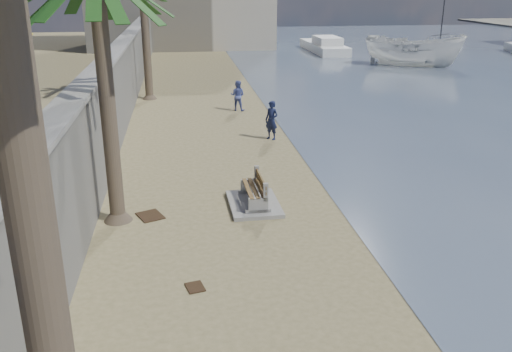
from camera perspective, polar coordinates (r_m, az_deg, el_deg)
seawall at (r=27.66m, az=-13.71°, el=9.68°), size 0.45×70.00×3.50m
wall_cap at (r=27.42m, az=-14.02°, el=13.38°), size 0.80×70.00×0.12m
bench_far at (r=16.12m, az=-0.23°, el=-1.85°), size 1.51×2.18×0.90m
pedestrian_sign at (r=9.07m, az=-24.45°, el=10.59°), size 0.78×0.07×2.40m
person_a at (r=22.93m, az=1.66°, el=6.18°), size 0.81×0.81×1.89m
person_b at (r=28.30m, az=-1.95°, el=8.63°), size 1.02×0.92×1.74m
boat_cruiser at (r=45.53m, az=16.25°, el=12.67°), size 4.07×4.05×3.41m
yacht_far at (r=53.84m, az=7.16°, el=13.24°), size 2.66×9.43×1.50m
sailboat_west at (r=60.57m, az=18.78°, el=13.08°), size 6.11×4.44×9.50m
debris_c at (r=15.84m, az=-11.06°, el=-4.13°), size 0.89×0.97×0.03m
debris_d at (r=12.20m, az=-6.42°, el=-11.55°), size 0.46×0.53×0.03m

